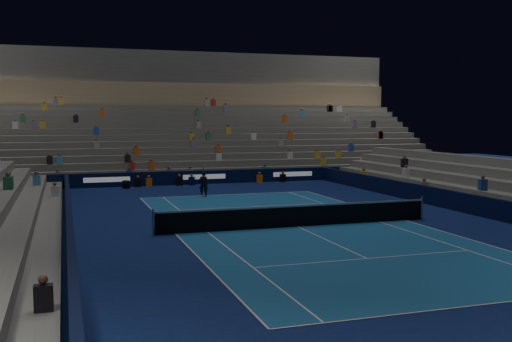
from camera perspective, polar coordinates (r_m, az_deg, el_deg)
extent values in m
plane|color=navy|center=(26.68, 3.99, -5.35)|extent=(90.00, 90.00, 0.00)
cube|color=#1B5A96|center=(26.68, 3.99, -5.34)|extent=(10.97, 23.77, 0.01)
cube|color=black|center=(44.16, -5.01, -0.59)|extent=(44.00, 0.25, 1.00)
cube|color=black|center=(31.50, 20.62, -3.15)|extent=(0.25, 37.00, 1.00)
cube|color=black|center=(24.71, -17.44, -5.23)|extent=(0.25, 37.00, 1.00)
cube|color=#5E5E5A|center=(45.15, -5.29, -0.79)|extent=(44.00, 1.00, 0.50)
cube|color=#5E5E5A|center=(46.10, -5.57, -0.36)|extent=(44.00, 1.00, 1.00)
cube|color=#5E5E5A|center=(47.05, -5.83, 0.05)|extent=(44.00, 1.00, 1.50)
cube|color=#5E5E5A|center=(48.01, -6.08, 0.44)|extent=(44.00, 1.00, 2.00)
cube|color=#5E5E5A|center=(48.96, -6.33, 0.82)|extent=(44.00, 1.00, 2.50)
cube|color=#5E5E5A|center=(49.92, -6.56, 1.19)|extent=(44.00, 1.00, 3.00)
cube|color=#5E5E5A|center=(50.89, -6.79, 1.54)|extent=(44.00, 1.00, 3.50)
cube|color=#5E5E5A|center=(51.85, -7.01, 1.88)|extent=(44.00, 1.00, 4.00)
cube|color=#5E5E5A|center=(52.82, -7.22, 2.20)|extent=(44.00, 1.00, 4.50)
cube|color=#5E5E5A|center=(53.79, -7.42, 2.52)|extent=(44.00, 1.00, 5.00)
cube|color=#5E5E5A|center=(54.76, -7.61, 2.82)|extent=(44.00, 1.00, 5.50)
cube|color=#5E5E5A|center=(55.74, -7.80, 3.11)|extent=(44.00, 1.00, 6.00)
cube|color=#957E5C|center=(56.84, -8.05, 7.28)|extent=(44.00, 0.60, 2.20)
cube|color=#4A4A47|center=(58.38, -8.32, 9.77)|extent=(44.00, 2.40, 3.00)
cube|color=slate|center=(32.04, 21.73, -3.51)|extent=(1.00, 37.00, 0.50)
cube|color=slate|center=(32.65, 23.10, -2.95)|extent=(1.00, 37.00, 1.00)
cube|color=slate|center=(24.77, -19.29, -5.85)|extent=(1.00, 37.00, 0.50)
cube|color=slate|center=(24.77, -21.63, -5.33)|extent=(1.00, 37.00, 1.00)
cylinder|color=#B2B2B7|center=(24.94, -9.82, -4.86)|extent=(0.10, 0.10, 1.10)
cylinder|color=#B2B2B7|center=(29.56, 15.61, -3.43)|extent=(0.10, 0.10, 1.10)
cube|color=black|center=(26.60, 4.00, -4.40)|extent=(12.80, 0.03, 0.90)
cube|color=white|center=(26.53, 4.01, -3.36)|extent=(12.80, 0.04, 0.08)
imported|color=black|center=(36.76, -5.05, -1.26)|extent=(0.65, 0.51, 1.59)
cube|color=black|center=(42.19, -12.35, -1.27)|extent=(0.51, 0.57, 0.54)
cylinder|color=black|center=(41.75, -12.30, -1.11)|extent=(0.24, 0.38, 0.16)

